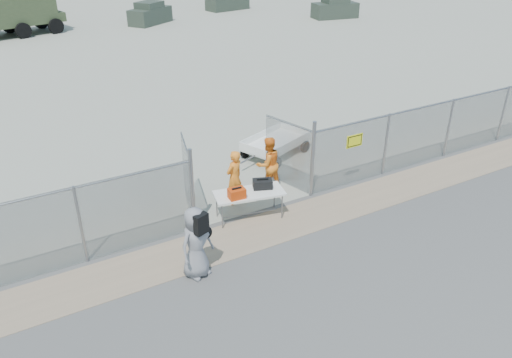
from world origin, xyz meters
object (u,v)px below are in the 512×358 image
security_worker_right (268,164)px  utility_trailer (276,145)px  security_worker_left (234,178)px  visitor (196,243)px  folding_table (249,205)px

security_worker_right → utility_trailer: size_ratio=0.55×
security_worker_left → utility_trailer: size_ratio=0.54×
visitor → utility_trailer: 7.38m
security_worker_right → utility_trailer: bearing=-130.5°
visitor → utility_trailer: bearing=23.9°
security_worker_right → visitor: visitor is taller
folding_table → security_worker_left: size_ratio=1.15×
security_worker_left → utility_trailer: security_worker_left is taller
security_worker_right → utility_trailer: (1.60, 2.13, -0.51)m
security_worker_left → utility_trailer: bearing=-162.3°
security_worker_left → security_worker_right: size_ratio=0.97×
security_worker_left → utility_trailer: (2.95, 2.40, -0.48)m
folding_table → utility_trailer: size_ratio=0.62×
utility_trailer → visitor: bearing=-158.1°
utility_trailer → folding_table: bearing=-152.8°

